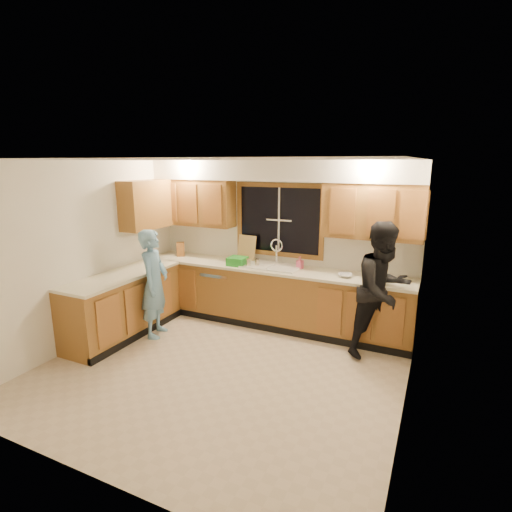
{
  "coord_description": "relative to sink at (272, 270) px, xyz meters",
  "views": [
    {
      "loc": [
        2.27,
        -3.81,
        2.48
      ],
      "look_at": [
        0.18,
        0.65,
        1.31
      ],
      "focal_mm": 28.0,
      "sensor_mm": 36.0,
      "label": 1
    }
  ],
  "objects": [
    {
      "name": "wall_left",
      "position": [
        -2.1,
        -1.6,
        0.39
      ],
      "size": [
        0.0,
        3.8,
        3.8
      ],
      "primitive_type": "plane",
      "rotation": [
        1.57,
        0.0,
        1.57
      ],
      "color": "white",
      "rests_on": "ground"
    },
    {
      "name": "ceiling",
      "position": [
        0.0,
        -1.6,
        1.64
      ],
      "size": [
        4.2,
        4.2,
        0.0
      ],
      "primitive_type": "plane",
      "rotation": [
        3.14,
        0.0,
        0.0
      ],
      "color": "white"
    },
    {
      "name": "bowl",
      "position": [
        1.14,
        -0.07,
        0.08
      ],
      "size": [
        0.23,
        0.23,
        0.05
      ],
      "primitive_type": "imported",
      "rotation": [
        0.0,
        0.0,
        0.22
      ],
      "color": "silver",
      "rests_on": "countertop_back"
    },
    {
      "name": "countertop_left",
      "position": [
        -1.79,
        -1.25,
        0.04
      ],
      "size": [
        0.63,
        1.9,
        0.04
      ],
      "primitive_type": "cube",
      "color": "#F3ECCD",
      "rests_on": "base_cabinets_left"
    },
    {
      "name": "knife_block",
      "position": [
        -1.68,
        0.02,
        0.17
      ],
      "size": [
        0.17,
        0.16,
        0.24
      ],
      "primitive_type": "cube",
      "rotation": [
        0.0,
        0.0,
        0.6
      ],
      "color": "#A1642C",
      "rests_on": "countertop_back"
    },
    {
      "name": "dishwasher",
      "position": [
        -0.85,
        -0.01,
        -0.45
      ],
      "size": [
        0.6,
        0.56,
        0.82
      ],
      "primitive_type": "cube",
      "color": "white",
      "rests_on": "floor"
    },
    {
      "name": "woman",
      "position": [
        1.69,
        -0.34,
        0.02
      ],
      "size": [
        1.06,
        1.09,
        1.77
      ],
      "primitive_type": "imported",
      "rotation": [
        0.0,
        0.0,
        0.89
      ],
      "color": "black",
      "rests_on": "floor"
    },
    {
      "name": "can_left",
      "position": [
        -0.21,
        -0.08,
        0.12
      ],
      "size": [
        0.08,
        0.08,
        0.12
      ],
      "primitive_type": "cylinder",
      "rotation": [
        0.0,
        0.0,
        -0.18
      ],
      "color": "#C4B296",
      "rests_on": "countertop_back"
    },
    {
      "name": "sink",
      "position": [
        0.0,
        0.0,
        0.0
      ],
      "size": [
        0.86,
        0.52,
        0.57
      ],
      "color": "white",
      "rests_on": "countertop_back"
    },
    {
      "name": "man",
      "position": [
        -1.36,
        -1.08,
        -0.08
      ],
      "size": [
        0.53,
        0.66,
        1.56
      ],
      "primitive_type": "imported",
      "rotation": [
        0.0,
        0.0,
        1.88
      ],
      "color": "#6DA3CE",
      "rests_on": "floor"
    },
    {
      "name": "upper_cabinets_left",
      "position": [
        -1.43,
        0.13,
        0.96
      ],
      "size": [
        1.35,
        0.33,
        0.75
      ],
      "primitive_type": "cube",
      "color": "#96632B",
      "rests_on": "wall_back"
    },
    {
      "name": "upper_cabinets_return",
      "position": [
        -1.94,
        -0.48,
        0.96
      ],
      "size": [
        0.33,
        0.9,
        0.75
      ],
      "primitive_type": "cube",
      "color": "#96632B",
      "rests_on": "wall_left"
    },
    {
      "name": "can_right",
      "position": [
        -0.31,
        -0.17,
        0.12
      ],
      "size": [
        0.09,
        0.09,
        0.13
      ],
      "primitive_type": "cylinder",
      "rotation": [
        0.0,
        0.0,
        -0.41
      ],
      "color": "#C4B296",
      "rests_on": "countertop_back"
    },
    {
      "name": "base_cabinets_back",
      "position": [
        0.0,
        -0.0,
        -0.42
      ],
      "size": [
        4.2,
        0.6,
        0.88
      ],
      "primitive_type": "cube",
      "color": "#96632B",
      "rests_on": "ground"
    },
    {
      "name": "cutting_board",
      "position": [
        -0.51,
        0.19,
        0.26
      ],
      "size": [
        0.32,
        0.13,
        0.41
      ],
      "primitive_type": "cube",
      "rotation": [
        -0.21,
        0.0,
        -0.08
      ],
      "color": "#D8B46F",
      "rests_on": "countertop_back"
    },
    {
      "name": "window_frame",
      "position": [
        0.0,
        0.29,
        0.74
      ],
      "size": [
        1.44,
        0.03,
        1.14
      ],
      "color": "black",
      "rests_on": "wall_back"
    },
    {
      "name": "wall_right",
      "position": [
        2.1,
        -1.6,
        0.39
      ],
      "size": [
        0.0,
        3.8,
        3.8
      ],
      "primitive_type": "plane",
      "rotation": [
        1.57,
        0.0,
        -1.57
      ],
      "color": "white",
      "rests_on": "ground"
    },
    {
      "name": "soffit",
      "position": [
        0.0,
        0.12,
        1.49
      ],
      "size": [
        4.2,
        0.35,
        0.3
      ],
      "primitive_type": "cube",
      "color": "white",
      "rests_on": "wall_back"
    },
    {
      "name": "soap_bottle",
      "position": [
        0.42,
        0.09,
        0.15
      ],
      "size": [
        0.1,
        0.1,
        0.18
      ],
      "primitive_type": "imported",
      "rotation": [
        0.0,
        0.0,
        -0.27
      ],
      "color": "#E65782",
      "rests_on": "countertop_back"
    },
    {
      "name": "floor",
      "position": [
        0.0,
        -1.6,
        -0.86
      ],
      "size": [
        4.2,
        4.2,
        0.0
      ],
      "primitive_type": "plane",
      "color": "beige",
      "rests_on": "ground"
    },
    {
      "name": "wall_back",
      "position": [
        0.0,
        0.3,
        0.39
      ],
      "size": [
        4.2,
        0.0,
        4.2
      ],
      "primitive_type": "plane",
      "rotation": [
        1.57,
        0.0,
        0.0
      ],
      "color": "white",
      "rests_on": "ground"
    },
    {
      "name": "stove",
      "position": [
        -1.8,
        -1.82,
        -0.41
      ],
      "size": [
        0.58,
        0.75,
        0.9
      ],
      "primitive_type": "cube",
      "color": "white",
      "rests_on": "floor"
    },
    {
      "name": "upper_cabinets_right",
      "position": [
        1.43,
        0.13,
        0.96
      ],
      "size": [
        1.35,
        0.33,
        0.75
      ],
      "primitive_type": "cube",
      "color": "#96632B",
      "rests_on": "wall_back"
    },
    {
      "name": "base_cabinets_left",
      "position": [
        -1.8,
        -1.25,
        -0.42
      ],
      "size": [
        0.6,
        1.9,
        0.88
      ],
      "primitive_type": "cube",
      "color": "#96632B",
      "rests_on": "ground"
    },
    {
      "name": "dish_crate",
      "position": [
        -0.52,
        -0.13,
        0.12
      ],
      "size": [
        0.28,
        0.26,
        0.13
      ],
      "primitive_type": "cube",
      "rotation": [
        0.0,
        0.0,
        0.02
      ],
      "color": "green",
      "rests_on": "countertop_back"
    },
    {
      "name": "countertop_back",
      "position": [
        0.0,
        -0.02,
        0.04
      ],
      "size": [
        4.2,
        0.63,
        0.04
      ],
      "primitive_type": "cube",
      "color": "#F3ECCD",
      "rests_on": "base_cabinets_back"
    }
  ]
}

